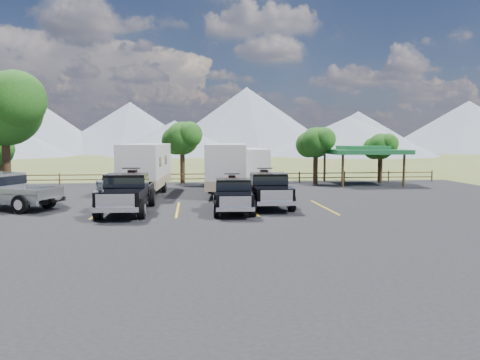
{
  "coord_description": "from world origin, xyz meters",
  "views": [
    {
      "loc": [
        -1.24,
        -20.87,
        3.78
      ],
      "look_at": [
        1.33,
        3.87,
        1.6
      ],
      "focal_mm": 35.0,
      "sensor_mm": 36.0,
      "label": 1
    }
  ],
  "objects": [
    {
      "name": "tree_ne_a",
      "position": [
        8.97,
        17.01,
        3.48
      ],
      "size": [
        3.11,
        2.92,
        4.76
      ],
      "color": "black",
      "rests_on": "ground"
    },
    {
      "name": "trailer_center",
      "position": [
        1.17,
        10.94,
        1.82
      ],
      "size": [
        3.32,
        9.86,
        3.41
      ],
      "rotation": [
        0.0,
        0.0,
        -0.1
      ],
      "color": "silver",
      "rests_on": "asphalt_lot"
    },
    {
      "name": "tree_ne_b",
      "position": [
        14.98,
        18.01,
        3.13
      ],
      "size": [
        2.77,
        2.59,
        4.27
      ],
      "color": "black",
      "rests_on": "ground"
    },
    {
      "name": "ground",
      "position": [
        0.0,
        0.0,
        0.0
      ],
      "size": [
        320.0,
        320.0,
        0.0
      ],
      "primitive_type": "plane",
      "color": "#525A26",
      "rests_on": "ground"
    },
    {
      "name": "person_b",
      "position": [
        -5.42,
        1.09,
        0.98
      ],
      "size": [
        1.12,
        1.01,
        1.87
      ],
      "primitive_type": "imported",
      "rotation": [
        0.0,
        0.0,
        0.41
      ],
      "color": "slate",
      "rests_on": "asphalt_lot"
    },
    {
      "name": "tree_big_nw",
      "position": [
        -12.55,
        9.03,
        5.6
      ],
      "size": [
        5.54,
        5.18,
        7.84
      ],
      "color": "black",
      "rests_on": "ground"
    },
    {
      "name": "stall_lines",
      "position": [
        0.0,
        4.0,
        0.04
      ],
      "size": [
        12.12,
        5.5,
        0.01
      ],
      "color": "#BF9516",
      "rests_on": "asphalt_lot"
    },
    {
      "name": "trailer_left",
      "position": [
        -4.38,
        11.83,
        1.82
      ],
      "size": [
        3.09,
        9.83,
        3.41
      ],
      "rotation": [
        0.0,
        0.0,
        -0.07
      ],
      "color": "silver",
      "rests_on": "asphalt_lot"
    },
    {
      "name": "rig_right",
      "position": [
        3.0,
        4.83,
        1.04
      ],
      "size": [
        2.3,
        6.25,
        2.07
      ],
      "rotation": [
        0.0,
        0.0,
        -0.02
      ],
      "color": "black",
      "rests_on": "asphalt_lot"
    },
    {
      "name": "trailer_right",
      "position": [
        2.95,
        13.55,
        1.63
      ],
      "size": [
        2.35,
        8.73,
        3.04
      ],
      "rotation": [
        0.0,
        0.0,
        -0.01
      ],
      "color": "silver",
      "rests_on": "asphalt_lot"
    },
    {
      "name": "mountain_range",
      "position": [
        -7.63,
        105.98,
        7.87
      ],
      "size": [
        209.0,
        71.0,
        20.0
      ],
      "color": "slate",
      "rests_on": "ground"
    },
    {
      "name": "rig_left",
      "position": [
        -4.54,
        3.48,
        1.1
      ],
      "size": [
        2.49,
        6.67,
        2.21
      ],
      "rotation": [
        0.0,
        0.0,
        -0.03
      ],
      "color": "black",
      "rests_on": "asphalt_lot"
    },
    {
      "name": "pavilion",
      "position": [
        13.0,
        17.0,
        2.79
      ],
      "size": [
        6.2,
        6.2,
        3.22
      ],
      "color": "brown",
      "rests_on": "ground"
    },
    {
      "name": "rig_center",
      "position": [
        0.89,
        3.17,
        0.95
      ],
      "size": [
        2.22,
        5.75,
        1.89
      ],
      "rotation": [
        0.0,
        0.0,
        -0.05
      ],
      "color": "black",
      "rests_on": "asphalt_lot"
    },
    {
      "name": "rail_fence",
      "position": [
        2.0,
        18.5,
        0.61
      ],
      "size": [
        36.12,
        0.12,
        1.0
      ],
      "color": "brown",
      "rests_on": "ground"
    },
    {
      "name": "person_a",
      "position": [
        -4.36,
        2.81,
        0.82
      ],
      "size": [
        0.58,
        0.4,
        1.55
      ],
      "primitive_type": "imported",
      "rotation": [
        0.0,
        0.0,
        3.1
      ],
      "color": "silver",
      "rests_on": "asphalt_lot"
    },
    {
      "name": "asphalt_lot",
      "position": [
        0.0,
        3.0,
        0.02
      ],
      "size": [
        44.0,
        34.0,
        0.04
      ],
      "primitive_type": "cube",
      "color": "black",
      "rests_on": "ground"
    },
    {
      "name": "pickup_silver",
      "position": [
        -11.27,
        5.07,
        1.05
      ],
      "size": [
        6.73,
        4.45,
        1.93
      ],
      "rotation": [
        0.0,
        0.0,
        -1.98
      ],
      "color": "gray",
      "rests_on": "asphalt_lot"
    },
    {
      "name": "tree_north",
      "position": [
        -2.03,
        19.02,
        3.83
      ],
      "size": [
        3.46,
        3.24,
        5.25
      ],
      "color": "black",
      "rests_on": "ground"
    }
  ]
}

